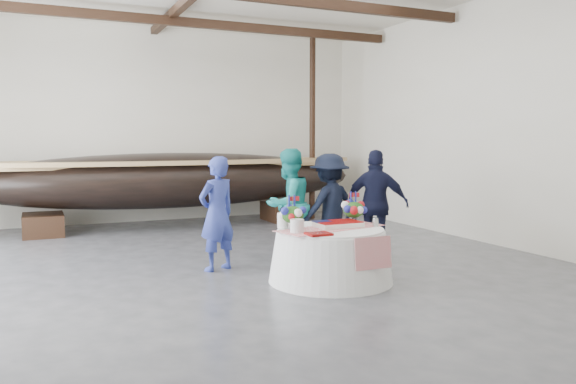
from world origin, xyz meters
name	(u,v)px	position (x,y,z in m)	size (l,w,h in m)	color
floor	(241,276)	(0.00, 0.00, 0.00)	(10.00, 12.00, 0.01)	#3D3D42
wall_back	(155,125)	(0.00, 6.00, 2.25)	(10.00, 0.02, 4.50)	silver
wall_right	(513,120)	(5.00, 0.00, 2.25)	(0.02, 12.00, 4.50)	silver
longboat_display	(172,180)	(0.11, 4.76, 1.04)	(8.66, 1.73, 1.62)	black
banquet_table	(331,255)	(1.01, -0.77, 0.36)	(1.67, 1.67, 0.72)	white
tabletop_items	(323,216)	(0.95, -0.65, 0.87)	(1.63, 0.98, 0.40)	red
guest_woman_blue	(217,214)	(-0.20, 0.48, 0.83)	(0.61, 0.40, 1.67)	navy
guest_woman_teal	(289,205)	(1.03, 0.67, 0.88)	(0.86, 0.67, 1.77)	teal
guest_man_left	(329,206)	(1.70, 0.56, 0.84)	(1.09, 0.63, 1.69)	black
guest_man_right	(376,204)	(2.39, 0.25, 0.87)	(1.02, 0.43, 1.75)	black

